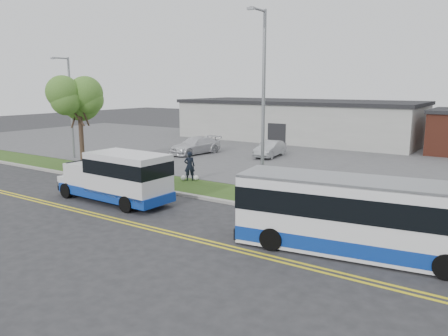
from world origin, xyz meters
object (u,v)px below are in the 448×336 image
Objects in this scene: streetlight_far at (70,104)px; parked_car_b at (195,146)px; streetlight_near at (263,100)px; pedestrian at (190,166)px; shuttle_bus at (119,176)px; tree_west at (79,97)px; parked_car_a at (270,149)px; transit_bus at (375,218)px.

streetlight_far is 10.69m from parked_car_b.
streetlight_near is 7.29m from pedestrian.
pedestrian is at bearing 91.91° from shuttle_bus.
tree_west is 4.62m from streetlight_far.
parked_car_b reaches higher than parked_car_a.
tree_west is 0.69× the size of transit_bus.
tree_west is at bearing -133.16° from parked_car_a.
streetlight_near reaches higher than parked_car_a.
parked_car_b is at bearing 140.47° from streetlight_near.
shuttle_bus is at bearing 171.64° from transit_bus.
streetlight_near is 16.24m from parked_car_b.
shuttle_bus is at bearing 47.06° from pedestrian.
tree_west is 22.91m from transit_bus.
streetlight_far is (-19.00, 2.69, -0.76)m from streetlight_near.
transit_bus is 5.51× the size of pedestrian.
tree_west is at bearing -28.98° from streetlight_far.
tree_west is at bearing -97.14° from parked_car_b.
streetlight_near reaches higher than shuttle_bus.
pedestrian is 10.88m from parked_car_a.
transit_bus reaches higher than parked_car_a.
transit_bus reaches higher than shuttle_bus.
transit_bus is at bearing -15.49° from streetlight_far.
parked_car_b is at bearing 72.73° from tree_west.
shuttle_bus is 5.83m from pedestrian.
transit_bus is 14.09m from pedestrian.
shuttle_bus reaches higher than parked_car_b.
streetlight_near is 2.36× the size of parked_car_a.
transit_bus is at bearing -12.79° from tree_west.
parked_car_b is (-6.09, -2.20, 0.06)m from parked_car_a.
transit_bus is at bearing -57.49° from parked_car_a.
parked_car_a is (9.04, 11.68, -4.36)m from tree_west.
streetlight_near is 1.38× the size of shuttle_bus.
streetlight_near is at bearing 39.79° from shuttle_bus.
streetlight_far is 16.53m from parked_car_a.
streetlight_near is 9.22m from transit_bus.
streetlight_far is at bearing -149.45° from parked_car_a.
streetlight_far is at bearing 171.95° from streetlight_near.
streetlight_far is at bearing 156.08° from transit_bus.
shuttle_bus is 15.81m from parked_car_b.
pedestrian reaches higher than parked_car_b.
pedestrian is at bearing 4.97° from tree_west.
tree_west is 0.73× the size of streetlight_near.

